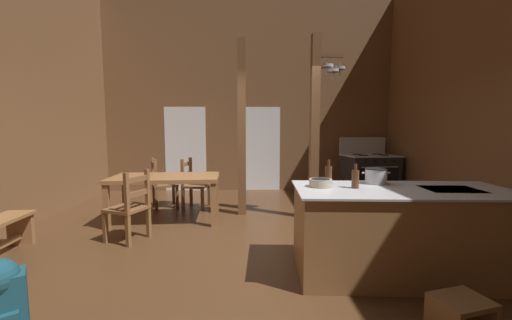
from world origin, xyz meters
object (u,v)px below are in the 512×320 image
dining_table (166,181)px  kitchen_island (401,232)px  step_stool (461,315)px  bottle_short_on_counter (329,175)px  stockpot_on_counter (376,176)px  mixing_bowl_on_counter (321,183)px  stove_range (369,174)px  bottle_tall_on_counter (355,179)px  ladderback_chair_by_post (130,207)px  ladderback_chair_near_window (194,184)px  ladderback_chair_at_table_end (162,184)px

dining_table → kitchen_island: bearing=-33.4°
step_stool → bottle_short_on_counter: size_ratio=1.55×
kitchen_island → stockpot_on_counter: (-0.15, 0.29, 0.53)m
stockpot_on_counter → mixing_bowl_on_counter: (-0.66, -0.17, -0.04)m
stove_range → mixing_bowl_on_counter: bearing=-119.4°
stove_range → step_stool: stove_range is taller
mixing_bowl_on_counter → bottle_tall_on_counter: (0.33, -0.08, 0.06)m
kitchen_island → ladderback_chair_by_post: ladderback_chair_by_post is taller
bottle_tall_on_counter → bottle_short_on_counter: (-0.21, 0.22, 0.01)m
ladderback_chair_near_window → mixing_bowl_on_counter: mixing_bowl_on_counter is taller
step_stool → ladderback_chair_at_table_end: ladderback_chair_at_table_end is taller
bottle_tall_on_counter → bottle_short_on_counter: size_ratio=0.92×
stove_range → ladderback_chair_by_post: stove_range is taller
bottle_tall_on_counter → bottle_short_on_counter: 0.31m
stockpot_on_counter → bottle_short_on_counter: 0.54m
ladderback_chair_near_window → step_stool: bearing=-55.6°
kitchen_island → bottle_short_on_counter: size_ratio=8.22×
ladderback_chair_by_post → dining_table: bearing=75.0°
step_stool → dining_table: 4.07m
ladderback_chair_at_table_end → stockpot_on_counter: size_ratio=3.10×
stove_range → ladderback_chair_by_post: (-4.35, -2.68, -0.03)m
kitchen_island → bottle_short_on_counter: bearing=159.1°
dining_table → stove_range: bearing=23.5°
ladderback_chair_near_window → ladderback_chair_by_post: (-0.54, -1.70, 0.00)m
ladderback_chair_at_table_end → mixing_bowl_on_counter: 3.62m
stove_range → stockpot_on_counter: bearing=-111.8°
stove_range → step_stool: bearing=-105.3°
ladderback_chair_by_post → bottle_tall_on_counter: (2.66, -0.98, 0.54)m
dining_table → mixing_bowl_on_counter: bearing=-40.5°
stove_range → mixing_bowl_on_counter: (-2.02, -3.57, 0.45)m
stove_range → dining_table: (-4.11, -1.78, 0.17)m
bottle_tall_on_counter → stove_range: bearing=65.3°
stove_range → ladderback_chair_at_table_end: 4.52m
stove_range → dining_table: 4.48m
stockpot_on_counter → mixing_bowl_on_counter: 0.68m
bottle_short_on_counter → step_stool: bearing=-63.4°
mixing_bowl_on_counter → ladderback_chair_by_post: bearing=158.9°
ladderback_chair_at_table_end → mixing_bowl_on_counter: (2.41, -2.66, 0.48)m
ladderback_chair_by_post → stockpot_on_counter: size_ratio=3.10×
kitchen_island → ladderback_chair_at_table_end: bearing=139.1°
stove_range → ladderback_chair_at_table_end: bearing=-168.4°
mixing_bowl_on_counter → step_stool: bearing=-56.0°
dining_table → ladderback_chair_at_table_end: (-0.32, 0.88, -0.20)m
ladderback_chair_at_table_end → bottle_tall_on_counter: bearing=-45.0°
dining_table → bottle_short_on_counter: size_ratio=6.48×
kitchen_island → ladderback_chair_near_window: 3.76m
ladderback_chair_near_window → ladderback_chair_by_post: same height
step_stool → ladderback_chair_near_window: ladderback_chair_near_window is taller
stove_range → ladderback_chair_at_table_end: stove_range is taller
ladderback_chair_at_table_end → bottle_short_on_counter: 3.61m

